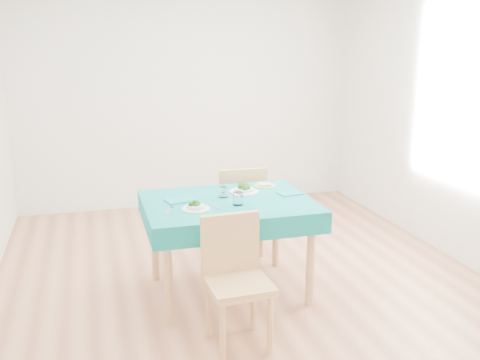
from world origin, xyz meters
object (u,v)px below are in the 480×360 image
object	(u,v)px
side_plate	(265,186)
bowl_far	(244,188)
chair_far	(238,196)
table	(228,247)
bowl_near	(196,206)
chair_near	(239,275)

from	to	relation	value
side_plate	bowl_far	bearing A→B (deg)	-148.55
chair_far	bowl_far	xyz separation A→B (m)	(-0.12, -0.61, 0.25)
table	chair_far	bearing A→B (deg)	69.33
bowl_near	bowl_far	size ratio (longest dim) A/B	0.87
chair_far	side_plate	xyz separation A→B (m)	(0.10, -0.48, 0.22)
table	side_plate	size ratio (longest dim) A/B	6.84
table	bowl_far	size ratio (longest dim) A/B	5.42
chair_near	chair_far	size ratio (longest dim) A/B	0.91
chair_far	bowl_near	bearing A→B (deg)	60.06
chair_near	bowl_far	world-z (taller)	chair_near
chair_near	side_plate	distance (m)	1.24
bowl_near	bowl_far	bearing A→B (deg)	36.44
chair_near	table	bearing A→B (deg)	77.46
bowl_near	side_plate	world-z (taller)	bowl_near
chair_far	bowl_far	bearing A→B (deg)	80.46
chair_far	side_plate	size ratio (longest dim) A/B	5.86
table	chair_near	world-z (taller)	chair_near
chair_far	chair_near	bearing A→B (deg)	76.00
table	bowl_near	xyz separation A→B (m)	(-0.29, -0.16, 0.41)
chair_near	bowl_near	size ratio (longest dim) A/B	4.83
chair_near	bowl_near	bearing A→B (deg)	101.46
bowl_far	chair_far	bearing A→B (deg)	78.89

